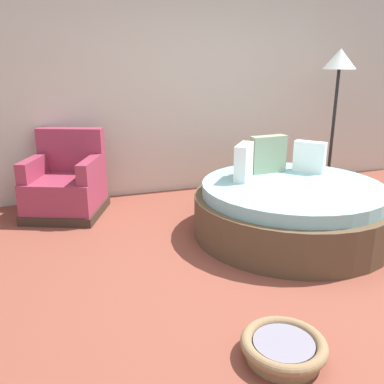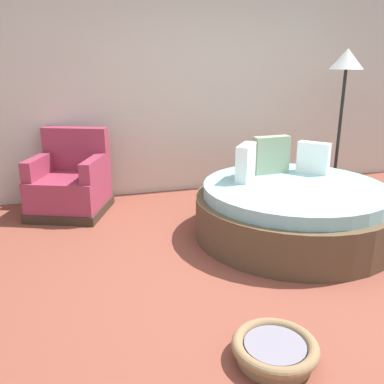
{
  "view_description": "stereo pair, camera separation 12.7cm",
  "coord_description": "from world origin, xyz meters",
  "px_view_note": "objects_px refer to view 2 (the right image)",
  "views": [
    {
      "loc": [
        -1.64,
        -2.71,
        1.68
      ],
      "look_at": [
        -0.53,
        0.64,
        0.55
      ],
      "focal_mm": 38.53,
      "sensor_mm": 36.0,
      "label": 1
    },
    {
      "loc": [
        -1.52,
        -2.75,
        1.68
      ],
      "look_at": [
        -0.53,
        0.64,
        0.55
      ],
      "focal_mm": 38.53,
      "sensor_mm": 36.0,
      "label": 2
    }
  ],
  "objects_px": {
    "pet_basket": "(275,349)",
    "round_daybed": "(292,210)",
    "red_armchair": "(71,184)",
    "floor_lamp": "(345,73)"
  },
  "relations": [
    {
      "from": "round_daybed",
      "to": "red_armchair",
      "type": "distance_m",
      "value": 2.49
    },
    {
      "from": "round_daybed",
      "to": "pet_basket",
      "type": "height_order",
      "value": "round_daybed"
    },
    {
      "from": "pet_basket",
      "to": "floor_lamp",
      "type": "xyz_separation_m",
      "value": [
        2.21,
        2.66,
        1.46
      ]
    },
    {
      "from": "round_daybed",
      "to": "pet_basket",
      "type": "bearing_deg",
      "value": -121.95
    },
    {
      "from": "pet_basket",
      "to": "round_daybed",
      "type": "bearing_deg",
      "value": 58.05
    },
    {
      "from": "round_daybed",
      "to": "floor_lamp",
      "type": "xyz_separation_m",
      "value": [
        1.21,
        1.05,
        1.26
      ]
    },
    {
      "from": "red_armchair",
      "to": "floor_lamp",
      "type": "relative_size",
      "value": 0.57
    },
    {
      "from": "red_armchair",
      "to": "round_daybed",
      "type": "bearing_deg",
      "value": -32.2
    },
    {
      "from": "floor_lamp",
      "to": "pet_basket",
      "type": "bearing_deg",
      "value": -129.76
    },
    {
      "from": "red_armchair",
      "to": "floor_lamp",
      "type": "height_order",
      "value": "floor_lamp"
    }
  ]
}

